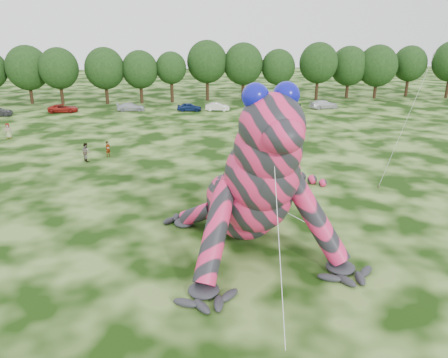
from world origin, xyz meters
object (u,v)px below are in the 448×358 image
tree_8 (140,77)px  tree_14 (349,72)px  inflatable_gecko (238,156)px  spectator_2 (251,136)px  spectator_4 (8,131)px  tree_6 (60,76)px  car_4 (189,107)px  tree_10 (207,71)px  car_7 (324,104)px  tree_9 (171,77)px  tree_11 (243,72)px  tree_13 (318,71)px  spectator_3 (272,130)px  spectator_1 (86,152)px  spectator_5 (235,166)px  car_6 (287,104)px  spectator_0 (108,149)px  tree_16 (409,71)px  tree_12 (278,75)px  car_2 (63,108)px  car_5 (217,107)px  tree_7 (105,76)px  tree_5 (28,75)px  tree_15 (377,72)px  car_3 (131,107)px

tree_8 → tree_14: tree_14 is taller
inflatable_gecko → spectator_2: bearing=67.8°
spectator_4 → tree_6: bearing=71.1°
car_4 → tree_10: bearing=-12.4°
tree_14 → car_7: 13.51m
tree_9 → tree_11: tree_11 is taller
tree_13 → tree_14: 6.54m
tree_9 → spectator_3: size_ratio=4.81×
tree_9 → spectator_1: bearing=-103.4°
spectator_5 → car_4: bearing=-85.1°
car_4 → car_7: car_7 is taller
tree_9 → spectator_5: bearing=-81.7°
car_6 → spectator_0: bearing=130.4°
tree_10 → tree_16: 38.06m
tree_9 → tree_13: bearing=-0.5°
car_6 → spectator_5: (-12.76, -32.68, 0.25)m
spectator_1 → tree_12: bearing=-73.8°
car_2 → car_4: size_ratio=1.19×
tree_16 → car_5: bearing=-163.4°
car_2 → car_6: size_ratio=0.96×
tree_7 → tree_16: bearing=2.6°
tree_9 → tree_14: (32.40, 1.38, 0.36)m
car_6 → tree_13: bearing=-48.6°
car_5 → spectator_1: 30.04m
tree_10 → car_2: 25.31m
car_4 → tree_16: bearing=-68.3°
tree_12 → car_2: (-35.79, -8.22, -3.85)m
tree_16 → car_5: tree_16 is taller
spectator_1 → spectator_0: spectator_1 is taller
car_4 → spectator_3: bearing=-145.8°
inflatable_gecko → car_2: inflatable_gecko is taller
tree_16 → car_6: size_ratio=1.98×
tree_5 → tree_6: (5.57, -1.75, -0.15)m
tree_7 → tree_12: tree_7 is taller
tree_16 → spectator_0: size_ratio=5.73×
car_4 → spectator_1: spectator_1 is taller
tree_9 → tree_13: 26.08m
tree_14 → car_6: bearing=-145.7°
car_4 → spectator_2: (6.53, -20.48, 0.19)m
tree_13 → tree_15: bearing=3.3°
tree_12 → car_3: tree_12 is taller
tree_16 → car_4: bearing=-165.4°
tree_11 → spectator_4: (-32.17, -24.97, -4.14)m
tree_6 → tree_11: (31.34, 1.51, 0.29)m
tree_9 → tree_12: 18.95m
car_7 → tree_10: bearing=49.9°
car_5 → spectator_3: (5.01, -18.23, 0.28)m
spectator_2 → car_6: bearing=-111.2°
tree_16 → spectator_1: size_ratio=5.00×
tree_11 → spectator_4: bearing=-142.2°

